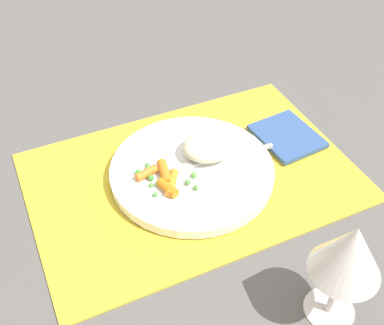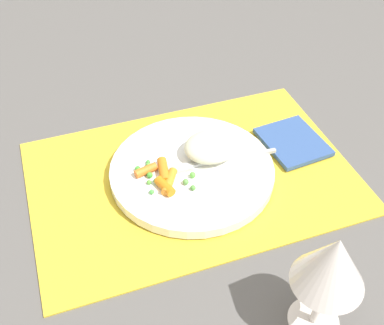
{
  "view_description": "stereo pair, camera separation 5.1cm",
  "coord_description": "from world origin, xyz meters",
  "px_view_note": "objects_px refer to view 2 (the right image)",
  "views": [
    {
      "loc": [
        0.23,
        0.5,
        0.55
      ],
      "look_at": [
        0.0,
        0.0,
        0.03
      ],
      "focal_mm": 44.93,
      "sensor_mm": 36.0,
      "label": 1
    },
    {
      "loc": [
        0.18,
        0.52,
        0.55
      ],
      "look_at": [
        0.0,
        0.0,
        0.03
      ],
      "focal_mm": 44.93,
      "sensor_mm": 36.0,
      "label": 2
    }
  ],
  "objects_px": {
    "plate": "(192,171)",
    "fork": "(209,163)",
    "napkin": "(293,142)",
    "rice_mound": "(211,147)",
    "wine_glass": "(332,265)",
    "carrot_portion": "(162,177)"
  },
  "relations": [
    {
      "from": "plate",
      "to": "fork",
      "type": "distance_m",
      "value": 0.03
    },
    {
      "from": "plate",
      "to": "napkin",
      "type": "relative_size",
      "value": 2.34
    },
    {
      "from": "plate",
      "to": "fork",
      "type": "xyz_separation_m",
      "value": [
        -0.03,
        0.0,
        0.01
      ]
    },
    {
      "from": "rice_mound",
      "to": "napkin",
      "type": "relative_size",
      "value": 0.79
    },
    {
      "from": "fork",
      "to": "wine_glass",
      "type": "relative_size",
      "value": 1.17
    },
    {
      "from": "carrot_portion",
      "to": "napkin",
      "type": "xyz_separation_m",
      "value": [
        -0.24,
        -0.03,
        -0.02
      ]
    },
    {
      "from": "fork",
      "to": "wine_glass",
      "type": "distance_m",
      "value": 0.3
    },
    {
      "from": "fork",
      "to": "napkin",
      "type": "xyz_separation_m",
      "value": [
        -0.16,
        -0.02,
        -0.02
      ]
    },
    {
      "from": "rice_mound",
      "to": "napkin",
      "type": "height_order",
      "value": "rice_mound"
    },
    {
      "from": "plate",
      "to": "wine_glass",
      "type": "height_order",
      "value": "wine_glass"
    },
    {
      "from": "napkin",
      "to": "fork",
      "type": "bearing_deg",
      "value": 5.82
    },
    {
      "from": "plate",
      "to": "wine_glass",
      "type": "relative_size",
      "value": 1.63
    },
    {
      "from": "wine_glass",
      "to": "napkin",
      "type": "bearing_deg",
      "value": -113.64
    },
    {
      "from": "wine_glass",
      "to": "carrot_portion",
      "type": "bearing_deg",
      "value": -68.11
    },
    {
      "from": "carrot_portion",
      "to": "fork",
      "type": "bearing_deg",
      "value": -173.04
    },
    {
      "from": "plate",
      "to": "rice_mound",
      "type": "relative_size",
      "value": 2.96
    },
    {
      "from": "plate",
      "to": "fork",
      "type": "height_order",
      "value": "fork"
    },
    {
      "from": "wine_glass",
      "to": "napkin",
      "type": "relative_size",
      "value": 1.43
    },
    {
      "from": "wine_glass",
      "to": "plate",
      "type": "bearing_deg",
      "value": -78.69
    },
    {
      "from": "rice_mound",
      "to": "carrot_portion",
      "type": "xyz_separation_m",
      "value": [
        0.09,
        0.03,
        -0.01
      ]
    },
    {
      "from": "napkin",
      "to": "plate",
      "type": "bearing_deg",
      "value": 4.33
    },
    {
      "from": "plate",
      "to": "carrot_portion",
      "type": "distance_m",
      "value": 0.06
    }
  ]
}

